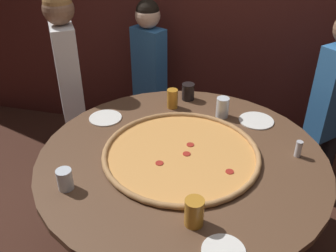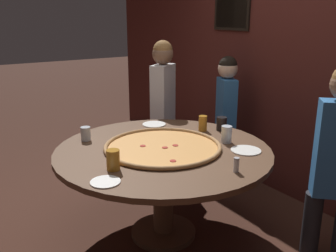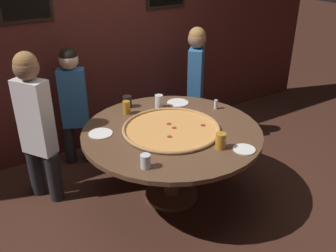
% 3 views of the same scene
% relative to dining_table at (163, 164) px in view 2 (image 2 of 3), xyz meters
% --- Properties ---
extents(ground_plane, '(24.00, 24.00, 0.00)m').
position_rel_dining_table_xyz_m(ground_plane, '(0.00, 0.00, -0.62)').
color(ground_plane, '#422319').
extents(back_wall, '(6.40, 0.08, 2.60)m').
position_rel_dining_table_xyz_m(back_wall, '(0.00, 1.42, 0.69)').
color(back_wall, '#4C1E19').
rests_on(back_wall, ground_plane).
extents(dining_table, '(1.63, 1.63, 0.74)m').
position_rel_dining_table_xyz_m(dining_table, '(0.00, 0.00, 0.00)').
color(dining_table, brown).
rests_on(dining_table, ground_plane).
extents(giant_pizza, '(0.89, 0.89, 0.03)m').
position_rel_dining_table_xyz_m(giant_pizza, '(-0.01, -0.00, 0.14)').
color(giant_pizza, '#E0994C').
rests_on(giant_pizza, dining_table).
extents(drink_cup_near_right, '(0.08, 0.08, 0.11)m').
position_rel_dining_table_xyz_m(drink_cup_near_right, '(-0.50, -0.42, 0.18)').
color(drink_cup_near_right, silver).
rests_on(drink_cup_near_right, dining_table).
extents(drink_cup_by_shaker, '(0.08, 0.08, 0.13)m').
position_rel_dining_table_xyz_m(drink_cup_by_shaker, '(0.16, 0.49, 0.19)').
color(drink_cup_by_shaker, silver).
rests_on(drink_cup_by_shaker, dining_table).
extents(drink_cup_front_edge, '(0.09, 0.09, 0.12)m').
position_rel_dining_table_xyz_m(drink_cup_front_edge, '(-0.11, 0.68, 0.18)').
color(drink_cup_front_edge, black).
rests_on(drink_cup_front_edge, dining_table).
extents(drink_cup_far_left, '(0.07, 0.07, 0.13)m').
position_rel_dining_table_xyz_m(drink_cup_far_left, '(-0.19, 0.53, 0.19)').
color(drink_cup_far_left, '#BC7A23').
rests_on(drink_cup_far_left, dining_table).
extents(drink_cup_centre_back, '(0.09, 0.09, 0.14)m').
position_rel_dining_table_xyz_m(drink_cup_centre_back, '(0.16, -0.49, 0.19)').
color(drink_cup_centre_back, '#BC7A23').
rests_on(drink_cup_centre_back, dining_table).
extents(white_plate_beside_cup, '(0.21, 0.21, 0.01)m').
position_rel_dining_table_xyz_m(white_plate_beside_cup, '(-0.58, 0.27, 0.13)').
color(white_plate_beside_cup, white).
rests_on(white_plate_beside_cup, dining_table).
extents(white_plate_far_back, '(0.19, 0.19, 0.01)m').
position_rel_dining_table_xyz_m(white_plate_far_back, '(0.31, -0.62, 0.13)').
color(white_plate_far_back, white).
rests_on(white_plate_far_back, dining_table).
extents(white_plate_near_front, '(0.23, 0.23, 0.01)m').
position_rel_dining_table_xyz_m(white_plate_near_front, '(0.39, 0.48, 0.13)').
color(white_plate_near_front, white).
rests_on(white_plate_near_front, dining_table).
extents(condiment_shaker, '(0.04, 0.04, 0.10)m').
position_rel_dining_table_xyz_m(condiment_shaker, '(0.63, 0.15, 0.17)').
color(condiment_shaker, silver).
rests_on(condiment_shaker, dining_table).
extents(diner_far_right, '(0.35, 0.25, 1.32)m').
position_rel_dining_table_xyz_m(diner_far_right, '(-0.53, 1.11, 0.13)').
color(diner_far_right, '#232328').
rests_on(diner_far_right, ground_plane).
extents(diner_far_left, '(0.31, 0.38, 1.46)m').
position_rel_dining_table_xyz_m(diner_far_left, '(-1.03, 0.66, 0.21)').
color(diner_far_left, '#232328').
rests_on(diner_far_left, ground_plane).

